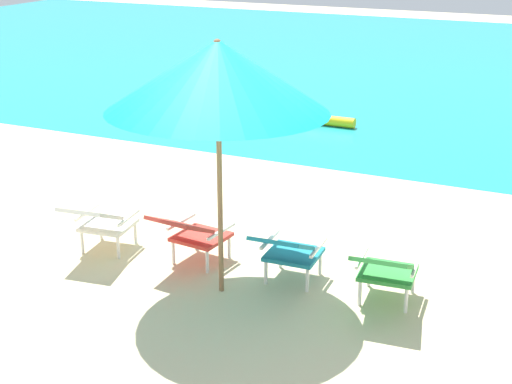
# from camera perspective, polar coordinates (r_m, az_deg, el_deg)

# --- Properties ---
(ground_plane) EXTENTS (40.00, 40.00, 0.00)m
(ground_plane) POSITION_cam_1_polar(r_m,az_deg,el_deg) (11.31, 7.50, 1.98)
(ground_plane) COLOR beige
(ocean_band) EXTENTS (40.00, 18.00, 0.01)m
(ocean_band) POSITION_cam_1_polar(r_m,az_deg,el_deg) (19.55, 15.40, 9.14)
(ocean_band) COLOR teal
(ocean_band) RESTS_ON ground_plane
(swim_buoy) EXTENTS (1.60, 0.18, 0.18)m
(swim_buoy) POSITION_cam_1_polar(r_m,az_deg,el_deg) (13.55, 4.26, 5.58)
(swim_buoy) COLOR yellow
(swim_buoy) RESTS_ON ocean_band
(lounge_chair_far_left) EXTENTS (0.64, 0.94, 0.68)m
(lounge_chair_far_left) POSITION_cam_1_polar(r_m,az_deg,el_deg) (8.31, -11.77, -2.12)
(lounge_chair_far_left) COLOR silver
(lounge_chair_far_left) RESTS_ON ground_plane
(lounge_chair_near_left) EXTENTS (0.63, 0.93, 0.68)m
(lounge_chair_near_left) POSITION_cam_1_polar(r_m,az_deg,el_deg) (7.88, -4.94, -3.01)
(lounge_chair_near_left) COLOR red
(lounge_chair_near_left) RESTS_ON ground_plane
(lounge_chair_near_right) EXTENTS (0.58, 0.90, 0.68)m
(lounge_chair_near_right) POSITION_cam_1_polar(r_m,az_deg,el_deg) (7.44, 2.45, -4.39)
(lounge_chair_near_right) COLOR teal
(lounge_chair_near_right) RESTS_ON ground_plane
(lounge_chair_far_right) EXTENTS (0.61, 0.92, 0.68)m
(lounge_chair_far_right) POSITION_cam_1_polar(r_m,az_deg,el_deg) (7.15, 9.78, -5.75)
(lounge_chair_far_right) COLOR #338E3D
(lounge_chair_far_right) RESTS_ON ground_plane
(beach_umbrella_center) EXTENTS (2.24, 2.25, 2.51)m
(beach_umbrella_center) POSITION_cam_1_polar(r_m,az_deg,el_deg) (6.81, -2.92, 8.78)
(beach_umbrella_center) COLOR olive
(beach_umbrella_center) RESTS_ON ground_plane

